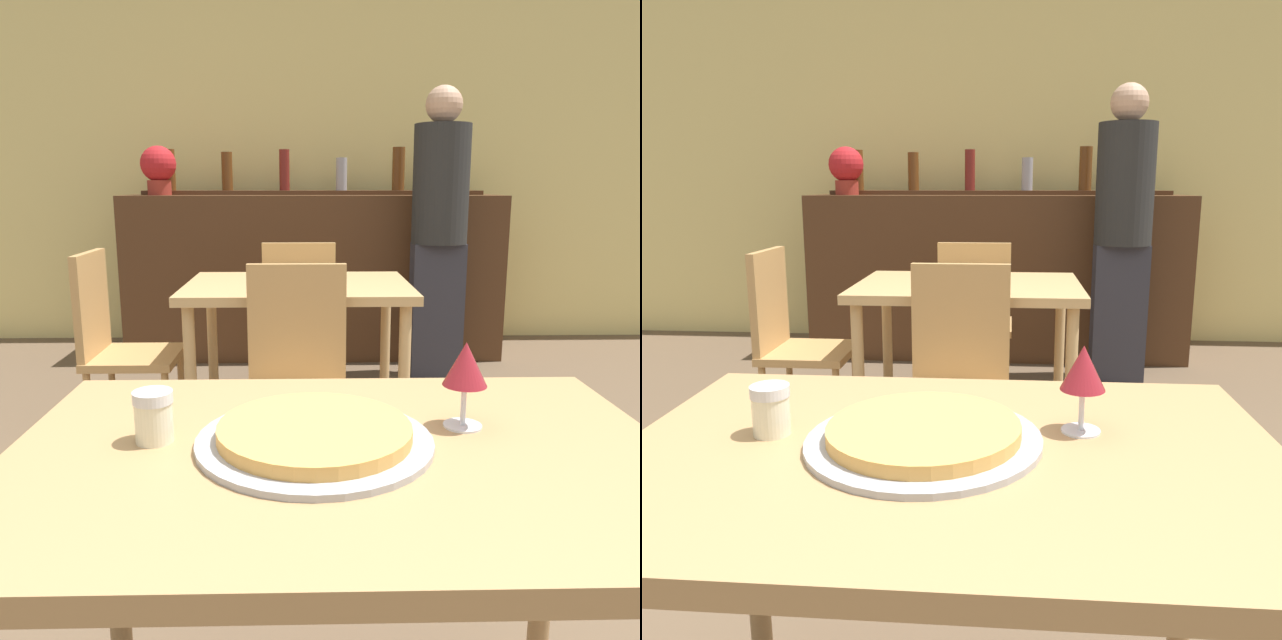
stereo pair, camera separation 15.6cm
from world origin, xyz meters
TOP-DOWN VIEW (x-y plane):
  - wall_back at (0.00, 3.94)m, footprint 8.00×0.05m
  - dining_table_near at (0.00, 0.00)m, footprint 1.12×0.76m
  - dining_table_far at (-0.09, 1.82)m, footprint 1.01×0.74m
  - bar_counter at (0.00, 3.44)m, footprint 2.60×0.56m
  - bar_back_shelf at (0.02, 3.58)m, footprint 2.39×0.24m
  - chair_far_side_front at (-0.09, 1.28)m, footprint 0.40×0.40m
  - chair_far_side_back at (-0.09, 2.35)m, footprint 0.40×0.40m
  - chair_far_side_left at (-0.93, 1.82)m, footprint 0.40×0.40m
  - pizza_tray at (-0.04, 0.01)m, footprint 0.40×0.40m
  - cheese_shaker at (-0.32, 0.03)m, footprint 0.07×0.07m
  - person_standing at (0.76, 2.86)m, footprint 0.34×0.34m
  - wine_glass at (0.23, 0.09)m, footprint 0.08×0.08m
  - potted_plant at (-1.05, 3.39)m, footprint 0.24×0.24m

SIDE VIEW (x-z plane):
  - chair_far_side_front at x=-0.09m, z-range 0.06..0.97m
  - chair_far_side_back at x=-0.09m, z-range 0.06..0.97m
  - chair_far_side_left at x=-0.93m, z-range 0.06..0.97m
  - bar_counter at x=0.00m, z-range 0.00..1.13m
  - dining_table_far at x=-0.09m, z-range 0.29..1.05m
  - dining_table_near at x=0.00m, z-range 0.30..1.06m
  - pizza_tray at x=-0.04m, z-range 0.77..0.80m
  - cheese_shaker at x=-0.32m, z-range 0.77..0.86m
  - wine_glass at x=0.23m, z-range 0.80..0.96m
  - person_standing at x=0.76m, z-range 0.08..1.85m
  - bar_back_shelf at x=0.02m, z-range 1.04..1.37m
  - potted_plant at x=-1.05m, z-range 1.15..1.48m
  - wall_back at x=0.00m, z-range 0.00..2.80m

